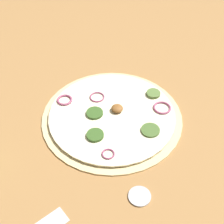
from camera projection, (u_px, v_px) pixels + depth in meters
ground_plane at (112, 117)px, 0.75m from camera, size 3.00×3.00×0.00m
pizza at (112, 115)px, 0.74m from camera, size 0.33×0.33×0.03m
loose_cap at (140, 196)px, 0.59m from camera, size 0.04×0.04×0.01m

